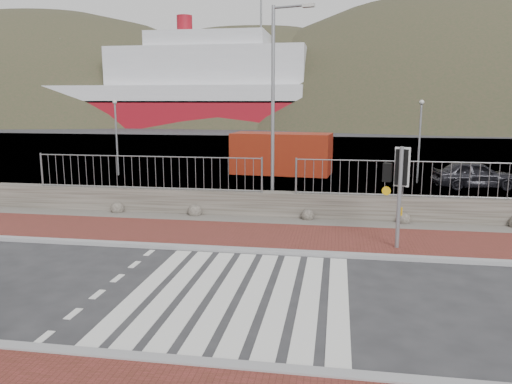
% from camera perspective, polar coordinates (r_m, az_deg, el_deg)
% --- Properties ---
extents(ground, '(220.00, 220.00, 0.00)m').
position_cam_1_polar(ground, '(10.92, -1.93, -11.62)').
color(ground, '#28282B').
rests_on(ground, ground).
extents(sidewalk_far, '(40.00, 3.00, 0.08)m').
position_cam_1_polar(sidewalk_far, '(15.11, 1.40, -5.14)').
color(sidewalk_far, maroon).
rests_on(sidewalk_far, ground).
extents(kerb_near, '(40.00, 0.25, 0.12)m').
position_cam_1_polar(kerb_near, '(8.26, -6.21, -18.98)').
color(kerb_near, gray).
rests_on(kerb_near, ground).
extents(kerb_far, '(40.00, 0.25, 0.12)m').
position_cam_1_polar(kerb_far, '(13.68, 0.53, -6.77)').
color(kerb_far, gray).
rests_on(kerb_far, ground).
extents(zebra_crossing, '(4.62, 5.60, 0.01)m').
position_cam_1_polar(zebra_crossing, '(10.91, -1.93, -11.59)').
color(zebra_crossing, silver).
rests_on(zebra_crossing, ground).
extents(gravel_strip, '(40.00, 1.50, 0.06)m').
position_cam_1_polar(gravel_strip, '(17.03, 2.33, -3.39)').
color(gravel_strip, '#59544C').
rests_on(gravel_strip, ground).
extents(stone_wall, '(40.00, 0.60, 0.90)m').
position_cam_1_polar(stone_wall, '(17.71, 2.66, -1.46)').
color(stone_wall, '#47423A').
rests_on(stone_wall, ground).
extents(railing, '(18.07, 0.07, 1.22)m').
position_cam_1_polar(railing, '(17.34, 2.64, 2.88)').
color(railing, gray).
rests_on(railing, stone_wall).
extents(quay, '(120.00, 40.00, 0.50)m').
position_cam_1_polar(quay, '(38.09, 6.28, 4.21)').
color(quay, '#4C4C4F').
rests_on(quay, ground).
extents(water, '(220.00, 50.00, 0.05)m').
position_cam_1_polar(water, '(72.96, 7.79, 7.13)').
color(water, '#3F4C54').
rests_on(water, ground).
extents(ferry, '(50.00, 16.00, 20.00)m').
position_cam_1_polar(ferry, '(82.26, -9.77, 11.18)').
color(ferry, maroon).
rests_on(ferry, ground).
extents(hills_backdrop, '(254.00, 90.00, 100.00)m').
position_cam_1_polar(hills_backdrop, '(101.63, 11.70, -5.27)').
color(hills_backdrop, '#2D3620').
rests_on(hills_backdrop, ground).
extents(traffic_signal_far, '(0.71, 0.41, 2.88)m').
position_cam_1_polar(traffic_signal_far, '(14.05, 16.02, 1.78)').
color(traffic_signal_far, gray).
rests_on(traffic_signal_far, ground).
extents(streetlight, '(1.53, 0.57, 7.35)m').
position_cam_1_polar(streetlight, '(18.12, 2.31, 10.54)').
color(streetlight, gray).
rests_on(streetlight, ground).
extents(shipping_container, '(5.69, 2.84, 2.29)m').
position_cam_1_polar(shipping_container, '(28.23, 2.94, 4.42)').
color(shipping_container, maroon).
rests_on(shipping_container, ground).
extents(car_a, '(3.97, 2.01, 1.30)m').
position_cam_1_polar(car_a, '(25.70, 23.70, 1.84)').
color(car_a, black).
rests_on(car_a, ground).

